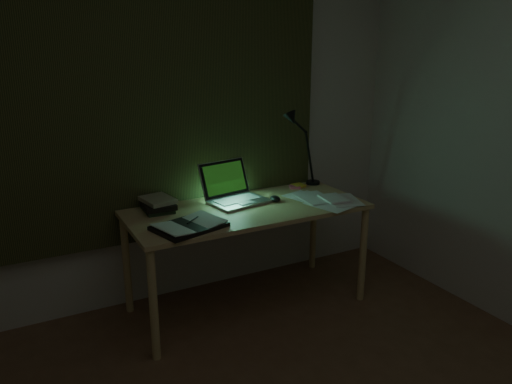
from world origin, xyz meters
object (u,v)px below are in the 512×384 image
laptop (239,184)px  loose_papers (326,200)px  desk (247,258)px  open_textbook (189,225)px  book_stack (158,204)px  desk_lamp (314,147)px

laptop → loose_papers: size_ratio=1.19×
desk → open_textbook: bearing=-158.8°
open_textbook → loose_papers: size_ratio=1.11×
open_textbook → book_stack: bearing=83.9°
desk → laptop: (-0.00, 0.11, 0.47)m
laptop → book_stack: 0.53m
laptop → open_textbook: bearing=-158.7°
book_stack → desk_lamp: size_ratio=0.40×
loose_papers → book_stack: bearing=162.8°
desk → loose_papers: (0.52, -0.12, 0.35)m
loose_papers → desk_lamp: size_ratio=0.62×
desk → desk_lamp: (0.68, 0.26, 0.62)m
laptop → book_stack: bearing=158.9°
laptop → desk_lamp: bearing=2.0°
loose_papers → open_textbook: bearing=-176.8°
book_stack → open_textbook: bearing=-80.5°
laptop → loose_papers: laptop is taller
desk_lamp → desk: bearing=-156.1°
open_textbook → laptop: bearing=16.6°
desk → laptop: 0.48m
open_textbook → desk_lamp: desk_lamp is taller
desk → book_stack: book_stack is taller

